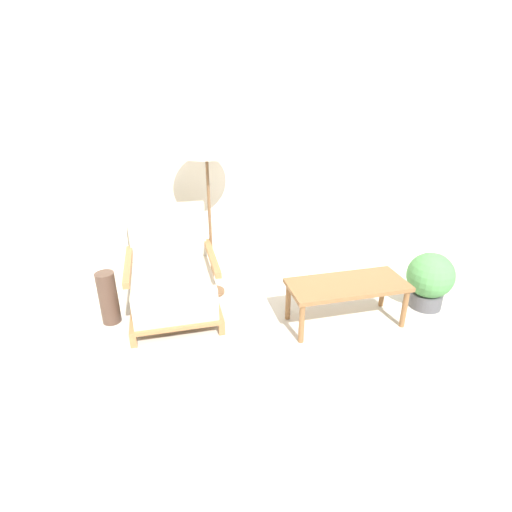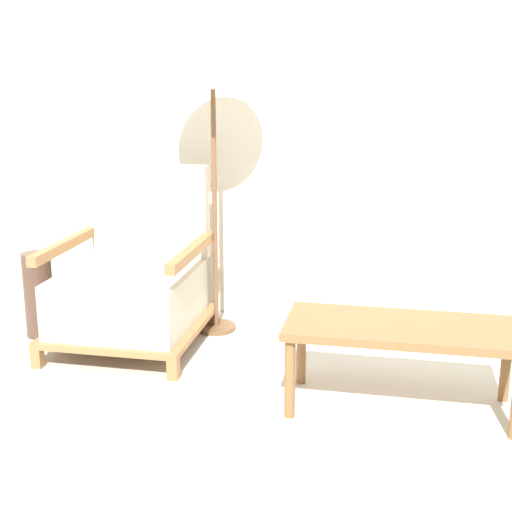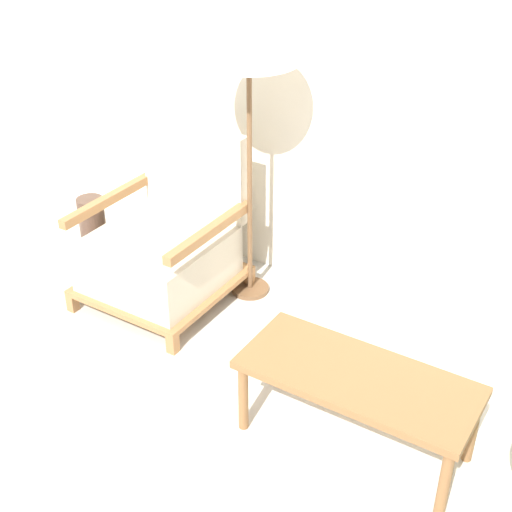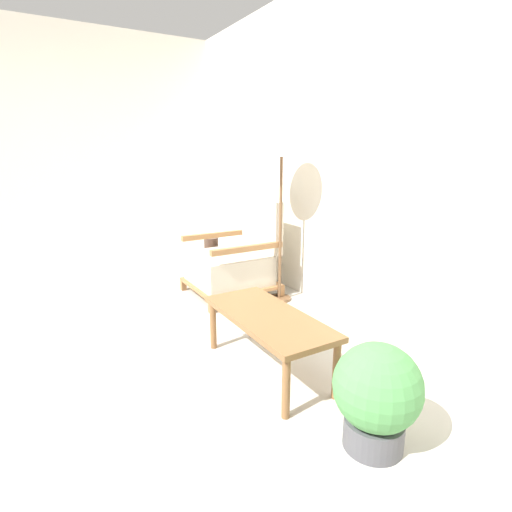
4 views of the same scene
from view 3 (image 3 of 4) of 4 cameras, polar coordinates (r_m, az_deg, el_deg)
wall_back at (r=3.59m, az=8.05°, el=16.06°), size 8.00×0.06×2.70m
armchair at (r=3.89m, az=-7.33°, el=0.80°), size 0.74×0.76×0.90m
floor_lamp at (r=3.49m, az=-0.57°, el=16.54°), size 0.49×0.49×1.55m
coffee_table at (r=2.95m, az=8.12°, el=-10.04°), size 0.97×0.42×0.38m
vase at (r=4.26m, az=-12.84°, el=1.73°), size 0.15×0.15×0.46m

